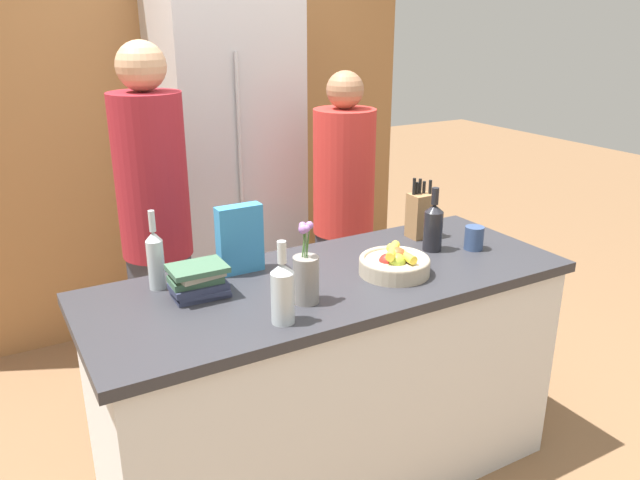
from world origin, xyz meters
name	(u,v)px	position (x,y,z in m)	size (l,w,h in m)	color
ground_plane	(330,472)	(0.00, 0.00, 0.00)	(14.00, 14.00, 0.00)	brown
kitchen_island	(331,380)	(0.00, 0.00, 0.45)	(1.85, 0.71, 0.90)	silver
back_wall_wood	(176,110)	(0.00, 1.80, 1.30)	(3.05, 0.12, 2.60)	#9E6B3D
refrigerator	(228,168)	(0.17, 1.44, 1.01)	(0.71, 0.62, 2.01)	#B7B7BC
fruit_bowl	(395,263)	(0.22, -0.09, 0.95)	(0.27, 0.27, 0.11)	tan
knife_block	(420,215)	(0.57, 0.20, 1.01)	(0.10, 0.09, 0.27)	olive
flower_vase	(306,276)	(-0.19, -0.14, 1.00)	(0.09, 0.09, 0.29)	gray
cereal_box	(240,239)	(-0.27, 0.22, 1.03)	(0.17, 0.06, 0.26)	teal
coffee_mug	(474,238)	(0.67, -0.04, 0.95)	(0.09, 0.11, 0.10)	#334770
book_stack	(198,281)	(-0.49, 0.08, 0.96)	(0.20, 0.15, 0.12)	#2D334C
bottle_oil	(155,258)	(-0.60, 0.22, 1.02)	(0.06, 0.06, 0.29)	#B2BCC1
bottle_vinegar	(433,226)	(0.51, 0.04, 1.01)	(0.08, 0.08, 0.27)	black
bottle_wine	(283,291)	(-0.32, -0.24, 1.01)	(0.08, 0.08, 0.28)	#B2BCC1
person_at_sink	(156,220)	(-0.45, 0.73, 0.99)	(0.30, 0.30, 1.74)	#383842
person_in_blue	(343,208)	(0.53, 0.77, 0.89)	(0.31, 0.31, 1.58)	#383842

